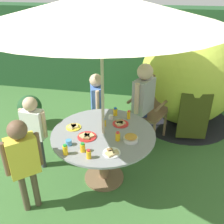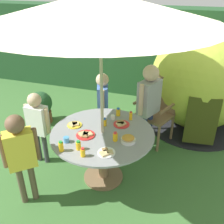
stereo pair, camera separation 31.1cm
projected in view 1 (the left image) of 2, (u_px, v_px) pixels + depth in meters
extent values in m
cube|color=#3D6B33|center=(104.00, 178.00, 3.49)|extent=(10.00, 10.00, 0.02)
cube|color=#234C28|center=(133.00, 51.00, 5.71)|extent=(9.00, 0.70, 1.89)
cylinder|color=brown|center=(104.00, 177.00, 3.48)|extent=(0.53, 0.53, 0.03)
cylinder|color=brown|center=(104.00, 157.00, 3.32)|extent=(0.13, 0.13, 0.71)
cylinder|color=gray|center=(103.00, 134.00, 3.14)|extent=(1.29, 1.29, 0.03)
cylinder|color=#B7AD8C|center=(103.00, 101.00, 2.93)|extent=(0.04, 0.04, 2.33)
cone|color=beige|center=(101.00, 7.00, 2.44)|extent=(2.47, 2.47, 0.30)
cylinder|color=brown|center=(127.00, 127.00, 4.22)|extent=(0.04, 0.04, 0.45)
cylinder|color=brown|center=(153.00, 136.00, 3.98)|extent=(0.04, 0.04, 0.45)
cylinder|color=brown|center=(140.00, 117.00, 4.53)|extent=(0.04, 0.04, 0.45)
cylinder|color=brown|center=(165.00, 125.00, 4.29)|extent=(0.04, 0.04, 0.45)
cube|color=brown|center=(147.00, 113.00, 4.14)|extent=(0.66, 0.64, 0.04)
cube|color=brown|center=(155.00, 92.00, 4.15)|extent=(0.49, 0.24, 0.58)
cube|color=brown|center=(135.00, 98.00, 4.15)|extent=(0.22, 0.45, 0.03)
cube|color=brown|center=(162.00, 105.00, 3.91)|extent=(0.22, 0.45, 0.03)
ellipsoid|color=#B2C63F|center=(189.00, 76.00, 4.47)|extent=(1.85, 1.73, 1.77)
cylinder|color=black|center=(182.00, 119.00, 4.89)|extent=(1.90, 1.90, 0.01)
cube|color=#3E4516|center=(194.00, 117.00, 3.99)|extent=(0.47, 0.08, 0.80)
cylinder|color=brown|center=(32.00, 121.00, 4.62)|extent=(0.35, 0.35, 0.22)
sphere|color=#234C28|center=(30.00, 107.00, 4.48)|extent=(0.42, 0.42, 0.42)
cylinder|color=navy|center=(144.00, 126.00, 4.09)|extent=(0.08, 0.08, 0.61)
cylinder|color=navy|center=(139.00, 130.00, 3.98)|extent=(0.08, 0.08, 0.61)
cube|color=#99999E|center=(144.00, 96.00, 3.76)|extent=(0.33, 0.40, 0.52)
cylinder|color=#D8B293|center=(150.00, 90.00, 3.89)|extent=(0.07, 0.07, 0.47)
cylinder|color=#D8B293|center=(137.00, 99.00, 3.61)|extent=(0.07, 0.07, 0.47)
sphere|color=#D8B293|center=(145.00, 72.00, 3.59)|extent=(0.23, 0.23, 0.23)
cylinder|color=#3F3F47|center=(97.00, 124.00, 4.24)|extent=(0.07, 0.07, 0.52)
cylinder|color=#3F3F47|center=(98.00, 128.00, 4.13)|extent=(0.07, 0.07, 0.52)
cube|color=#4C72C6|center=(97.00, 99.00, 3.95)|extent=(0.26, 0.34, 0.44)
cylinder|color=#D8B293|center=(96.00, 94.00, 4.09)|extent=(0.06, 0.06, 0.40)
cylinder|color=#D8B293|center=(97.00, 103.00, 3.79)|extent=(0.06, 0.06, 0.40)
sphere|color=#D8B293|center=(96.00, 80.00, 3.80)|extent=(0.20, 0.20, 0.20)
cylinder|color=#3F3F47|center=(34.00, 151.00, 3.60)|extent=(0.07, 0.07, 0.50)
cylinder|color=#3F3F47|center=(42.00, 153.00, 3.57)|extent=(0.07, 0.07, 0.50)
cube|color=white|center=(33.00, 124.00, 3.37)|extent=(0.30, 0.18, 0.42)
cylinder|color=#D8B293|center=(22.00, 121.00, 3.39)|extent=(0.05, 0.05, 0.38)
cylinder|color=#D8B293|center=(44.00, 125.00, 3.32)|extent=(0.05, 0.05, 0.38)
sphere|color=#D8B293|center=(30.00, 104.00, 3.22)|extent=(0.19, 0.19, 0.19)
cylinder|color=brown|center=(24.00, 192.00, 2.89)|extent=(0.07, 0.07, 0.54)
cylinder|color=brown|center=(35.00, 188.00, 2.95)|extent=(0.07, 0.07, 0.54)
cube|color=yellow|center=(23.00, 156.00, 2.69)|extent=(0.35, 0.33, 0.45)
cylinder|color=brown|center=(5.00, 159.00, 2.60)|extent=(0.06, 0.06, 0.41)
cylinder|color=brown|center=(39.00, 149.00, 2.75)|extent=(0.06, 0.06, 0.41)
sphere|color=brown|center=(17.00, 130.00, 2.53)|extent=(0.20, 0.20, 0.20)
cylinder|color=white|center=(131.00, 139.00, 2.98)|extent=(0.17, 0.17, 0.04)
ellipsoid|color=gold|center=(131.00, 137.00, 2.96)|extent=(0.15, 0.15, 0.04)
cylinder|color=white|center=(112.00, 153.00, 2.77)|extent=(0.20, 0.20, 0.01)
cube|color=tan|center=(115.00, 152.00, 2.76)|extent=(0.09, 0.09, 0.02)
cube|color=#9E7547|center=(110.00, 150.00, 2.79)|extent=(0.08, 0.08, 0.02)
cube|color=tan|center=(110.00, 154.00, 2.73)|extent=(0.12, 0.12, 0.02)
cylinder|color=red|center=(87.00, 137.00, 3.05)|extent=(0.23, 0.23, 0.01)
cube|color=tan|center=(90.00, 136.00, 3.05)|extent=(0.11, 0.11, 0.02)
cube|color=#9E7547|center=(87.00, 135.00, 3.06)|extent=(0.06, 0.06, 0.02)
cube|color=tan|center=(84.00, 136.00, 3.04)|extent=(0.13, 0.13, 0.02)
cube|color=#9E7547|center=(87.00, 138.00, 3.00)|extent=(0.07, 0.07, 0.02)
cylinder|color=yellow|center=(74.00, 127.00, 3.24)|extent=(0.19, 0.19, 0.01)
cube|color=tan|center=(75.00, 126.00, 3.23)|extent=(0.11, 0.11, 0.02)
cube|color=#9E7547|center=(74.00, 125.00, 3.25)|extent=(0.09, 0.09, 0.02)
cube|color=tan|center=(71.00, 127.00, 3.22)|extent=(0.11, 0.11, 0.02)
cylinder|color=red|center=(121.00, 124.00, 3.32)|extent=(0.21, 0.21, 0.01)
cube|color=tan|center=(122.00, 123.00, 3.31)|extent=(0.09, 0.09, 0.02)
cube|color=#9E7547|center=(119.00, 122.00, 3.33)|extent=(0.12, 0.12, 0.02)
cube|color=tan|center=(119.00, 124.00, 3.28)|extent=(0.12, 0.12, 0.02)
cylinder|color=yellow|center=(83.00, 148.00, 2.78)|extent=(0.06, 0.06, 0.09)
cylinder|color=green|center=(82.00, 144.00, 2.76)|extent=(0.04, 0.04, 0.02)
cylinder|color=yellow|center=(118.00, 137.00, 2.97)|extent=(0.06, 0.06, 0.10)
cylinder|color=red|center=(118.00, 133.00, 2.95)|extent=(0.04, 0.04, 0.02)
cylinder|color=yellow|center=(115.00, 112.00, 3.51)|extent=(0.06, 0.06, 0.10)
cylinder|color=blue|center=(115.00, 108.00, 3.48)|extent=(0.04, 0.04, 0.02)
cylinder|color=yellow|center=(104.00, 123.00, 3.26)|extent=(0.05, 0.05, 0.09)
cylinder|color=blue|center=(104.00, 119.00, 3.23)|extent=(0.04, 0.04, 0.02)
cylinder|color=yellow|center=(89.00, 155.00, 2.68)|extent=(0.05, 0.05, 0.09)
cylinder|color=red|center=(88.00, 150.00, 2.66)|extent=(0.04, 0.04, 0.02)
cylinder|color=yellow|center=(129.00, 115.00, 3.42)|extent=(0.04, 0.04, 0.11)
cylinder|color=red|center=(129.00, 111.00, 3.39)|extent=(0.03, 0.03, 0.02)
cylinder|color=yellow|center=(65.00, 150.00, 2.74)|extent=(0.06, 0.06, 0.11)
cylinder|color=green|center=(65.00, 145.00, 2.71)|extent=(0.04, 0.04, 0.02)
cylinder|color=white|center=(111.00, 117.00, 3.42)|extent=(0.06, 0.06, 0.06)
cylinder|color=#4C99D8|center=(69.00, 142.00, 2.90)|extent=(0.07, 0.07, 0.07)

